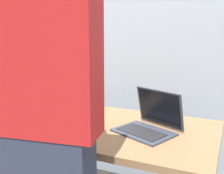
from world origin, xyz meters
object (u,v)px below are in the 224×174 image
at_px(person_figure, 47,132).
at_px(laptop, 150,122).
at_px(beer_bottle_brown, 72,104).
at_px(coffee_mug, 170,114).
at_px(beer_bottle_dark, 93,107).
at_px(beer_bottle_green, 86,105).

bearing_deg(person_figure, laptop, 66.01).
xyz_separation_m(beer_bottle_brown, person_figure, (0.23, -0.56, 0.05)).
bearing_deg(laptop, coffee_mug, 71.10).
relative_size(beer_bottle_dark, person_figure, 0.17).
bearing_deg(beer_bottle_dark, coffee_mug, 28.69).
xyz_separation_m(beer_bottle_green, beer_bottle_dark, (0.08, -0.05, 0.01)).
distance_m(laptop, beer_bottle_brown, 0.51).
xyz_separation_m(laptop, person_figure, (-0.27, -0.62, 0.11)).
xyz_separation_m(beer_bottle_brown, coffee_mug, (0.57, 0.26, -0.07)).
relative_size(beer_bottle_brown, beer_bottle_green, 1.09).
xyz_separation_m(beer_bottle_dark, coffee_mug, (0.43, 0.24, -0.06)).
xyz_separation_m(laptop, beer_bottle_green, (-0.45, 0.02, 0.05)).
bearing_deg(beer_bottle_dark, beer_bottle_brown, -169.95).
bearing_deg(beer_bottle_brown, beer_bottle_dark, 10.05).
relative_size(laptop, beer_bottle_dark, 1.36).
relative_size(beer_bottle_dark, coffee_mug, 2.69).
xyz_separation_m(beer_bottle_brown, beer_bottle_green, (0.06, 0.07, -0.02)).
bearing_deg(person_figure, beer_bottle_brown, 112.09).
relative_size(person_figure, coffee_mug, 15.94).
bearing_deg(beer_bottle_green, person_figure, -75.00).
bearing_deg(beer_bottle_brown, coffee_mug, 24.55).
xyz_separation_m(beer_bottle_green, person_figure, (0.17, -0.64, 0.06)).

